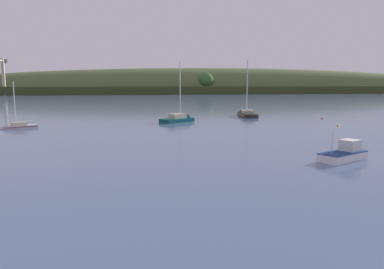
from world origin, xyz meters
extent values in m
cube|color=#35401E|center=(26.57, 253.49, 2.73)|extent=(596.30, 54.78, 5.46)
ellipsoid|color=#4C5B33|center=(56.13, 268.03, 0.00)|extent=(477.47, 64.42, 37.70)
sphere|color=#38602D|center=(41.69, 245.90, 9.32)|extent=(11.05, 11.05, 11.05)
cube|color=#4C4C51|center=(-87.86, 237.03, 1.00)|extent=(5.25, 5.25, 2.00)
cylinder|color=#BCB293|center=(-87.86, 237.03, 12.39)|extent=(2.08, 2.08, 20.78)
cube|color=#333338|center=(-87.46, 239.47, 21.12)|extent=(3.23, 2.64, 2.49)
cube|color=#0F564C|center=(-4.52, 63.42, 0.09)|extent=(7.57, 6.45, 1.42)
cone|color=#0F564C|center=(-1.56, 65.44, 0.09)|extent=(3.06, 3.32, 2.79)
cube|color=navy|center=(-4.52, 63.42, 0.44)|extent=(7.58, 6.48, 0.16)
cube|color=#BCB299|center=(-4.37, 63.52, 1.24)|extent=(3.78, 3.46, 0.87)
cylinder|color=silver|center=(-3.78, 63.92, 6.49)|extent=(0.20, 0.20, 11.37)
cylinder|color=silver|center=(-5.33, 62.86, 1.82)|extent=(3.20, 2.26, 0.16)
cube|color=#232328|center=(13.67, 72.78, 0.02)|extent=(4.24, 8.45, 1.57)
cone|color=#232328|center=(14.12, 76.82, 0.02)|extent=(3.43, 2.38, 3.22)
cube|color=gold|center=(13.67, 72.78, 0.45)|extent=(4.27, 8.45, 0.16)
cube|color=#BCB299|center=(13.69, 72.99, 1.18)|extent=(2.67, 3.89, 0.73)
cylinder|color=silver|center=(13.78, 73.79, 7.01)|extent=(0.23, 0.23, 12.40)
cylinder|color=silver|center=(13.54, 71.67, 1.69)|extent=(0.66, 4.26, 0.19)
cube|color=#ADB2BC|center=(-33.21, 58.52, 0.00)|extent=(5.87, 4.22, 1.01)
cone|color=#ADB2BC|center=(-35.70, 57.37, 0.00)|extent=(2.10, 2.43, 2.04)
cube|color=maroon|center=(-33.21, 58.52, 0.27)|extent=(5.88, 4.24, 0.10)
cube|color=#BCB299|center=(-33.34, 58.46, 0.78)|extent=(2.85, 2.35, 0.55)
cylinder|color=silver|center=(-33.83, 58.23, 4.36)|extent=(0.15, 0.15, 7.72)
cylinder|color=silver|center=(-32.53, 58.83, 1.20)|extent=(2.66, 1.31, 0.12)
cube|color=white|center=(7.18, 23.33, 0.27)|extent=(6.19, 4.61, 1.20)
cone|color=white|center=(9.77, 24.61, 0.27)|extent=(1.72, 2.24, 2.05)
cube|color=navy|center=(7.18, 23.33, 0.83)|extent=(6.21, 4.65, 0.08)
cube|color=silver|center=(8.33, 23.90, 1.45)|extent=(2.34, 2.27, 1.16)
cube|color=#192833|center=(9.07, 24.27, 1.63)|extent=(0.69, 1.33, 0.65)
cylinder|color=#B2B2B7|center=(5.33, 22.41, 1.99)|extent=(0.06, 0.06, 2.25)
sphere|color=yellow|center=(23.89, 51.23, 0.00)|extent=(0.54, 0.54, 0.54)
cylinder|color=black|center=(23.89, 51.23, 0.31)|extent=(0.04, 0.04, 0.08)
sphere|color=red|center=(28.13, 64.31, 0.00)|extent=(0.50, 0.50, 0.50)
cylinder|color=black|center=(28.13, 64.31, 0.29)|extent=(0.04, 0.04, 0.08)
camera|label=1|loc=(-14.98, -10.99, 8.01)|focal=34.71mm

